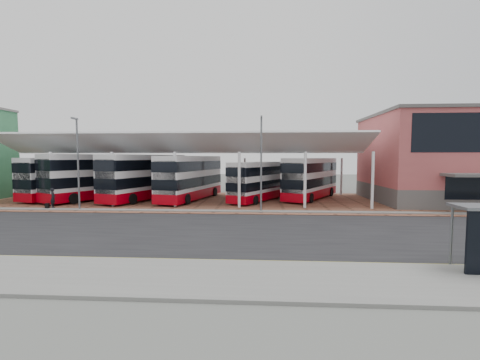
% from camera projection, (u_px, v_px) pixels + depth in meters
% --- Properties ---
extents(ground, '(140.00, 140.00, 0.00)m').
position_uv_depth(ground, '(231.00, 228.00, 21.18)').
color(ground, '#51544E').
extents(road, '(120.00, 14.00, 0.02)m').
position_uv_depth(road, '(230.00, 231.00, 20.18)').
color(road, black).
rests_on(road, ground).
extents(forecourt, '(72.00, 16.00, 0.06)m').
position_uv_depth(forecourt, '(261.00, 201.00, 34.00)').
color(forecourt, brown).
rests_on(forecourt, ground).
extents(sidewalk, '(120.00, 4.00, 0.14)m').
position_uv_depth(sidewalk, '(210.00, 278.00, 12.21)').
color(sidewalk, slate).
rests_on(sidewalk, ground).
extents(north_kerb, '(120.00, 0.80, 0.14)m').
position_uv_depth(north_kerb, '(238.00, 211.00, 27.35)').
color(north_kerb, slate).
rests_on(north_kerb, ground).
extents(yellow_line_near, '(120.00, 0.12, 0.01)m').
position_uv_depth(yellow_line_near, '(217.00, 262.00, 14.21)').
color(yellow_line_near, yellow).
rests_on(yellow_line_near, road).
extents(yellow_line_far, '(120.00, 0.12, 0.01)m').
position_uv_depth(yellow_line_far, '(218.00, 260.00, 14.51)').
color(yellow_line_far, yellow).
rests_on(yellow_line_far, road).
extents(canopy, '(37.00, 11.63, 7.07)m').
position_uv_depth(canopy, '(188.00, 147.00, 35.02)').
color(canopy, white).
rests_on(canopy, ground).
extents(terminal, '(18.40, 14.40, 9.25)m').
position_uv_depth(terminal, '(463.00, 158.00, 33.31)').
color(terminal, '#534F4E').
rests_on(terminal, ground).
extents(lamp_west, '(0.16, 0.90, 8.07)m').
position_uv_depth(lamp_west, '(78.00, 161.00, 27.98)').
color(lamp_west, '#595C61').
rests_on(lamp_west, ground).
extents(lamp_east, '(0.16, 0.90, 8.07)m').
position_uv_depth(lamp_east, '(261.00, 161.00, 27.00)').
color(lamp_east, '#595C61').
rests_on(lamp_east, ground).
extents(bus_0, '(5.36, 11.36, 4.57)m').
position_uv_depth(bus_0, '(68.00, 178.00, 36.53)').
color(bus_0, silver).
rests_on(bus_0, forecourt).
extents(bus_1, '(8.14, 11.88, 4.95)m').
position_uv_depth(bus_1, '(99.00, 177.00, 35.50)').
color(bus_1, silver).
rests_on(bus_1, forecourt).
extents(bus_2, '(6.39, 12.16, 4.91)m').
position_uv_depth(bus_2, '(146.00, 177.00, 35.32)').
color(bus_2, silver).
rests_on(bus_2, forecourt).
extents(bus_3, '(5.24, 11.86, 4.77)m').
position_uv_depth(bus_3, '(191.00, 178.00, 35.09)').
color(bus_3, silver).
rests_on(bus_3, forecourt).
extents(bus_4, '(6.72, 9.92, 4.12)m').
position_uv_depth(bus_4, '(260.00, 181.00, 34.43)').
color(bus_4, silver).
rests_on(bus_4, forecourt).
extents(bus_5, '(7.49, 10.87, 4.53)m').
position_uv_depth(bus_5, '(311.00, 178.00, 35.96)').
color(bus_5, silver).
rests_on(bus_5, forecourt).
extents(pedestrian, '(0.66, 0.78, 1.81)m').
position_uv_depth(pedestrian, '(53.00, 198.00, 29.37)').
color(pedestrian, black).
rests_on(pedestrian, forecourt).
extents(suitcase, '(0.31, 0.22, 0.54)m').
position_uv_depth(suitcase, '(47.00, 206.00, 28.57)').
color(suitcase, black).
rests_on(suitcase, forecourt).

